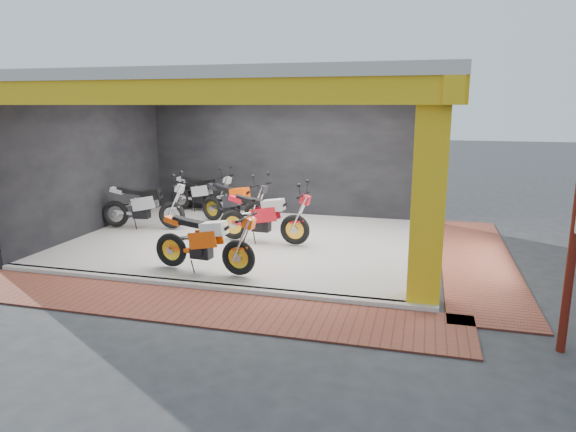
% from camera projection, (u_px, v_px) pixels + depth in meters
% --- Properties ---
extents(ground, '(80.00, 80.00, 0.00)m').
position_uv_depth(ground, '(221.00, 270.00, 9.81)').
color(ground, '#2D2D30').
rests_on(ground, ground).
extents(showroom_floor, '(8.00, 6.00, 0.10)m').
position_uv_depth(showroom_floor, '(254.00, 242.00, 11.69)').
color(showroom_floor, silver).
rests_on(showroom_floor, ground).
extents(showroom_ceiling, '(8.40, 6.40, 0.20)m').
position_uv_depth(showroom_ceiling, '(252.00, 81.00, 10.94)').
color(showroom_ceiling, beige).
rests_on(showroom_ceiling, corner_column).
extents(back_wall, '(8.20, 0.20, 3.50)m').
position_uv_depth(back_wall, '(289.00, 155.00, 14.26)').
color(back_wall, black).
rests_on(back_wall, ground).
extents(left_wall, '(0.20, 6.20, 3.50)m').
position_uv_depth(left_wall, '(92.00, 162.00, 12.37)').
color(left_wall, black).
rests_on(left_wall, ground).
extents(corner_column, '(0.50, 0.50, 3.50)m').
position_uv_depth(corner_column, '(429.00, 196.00, 7.78)').
color(corner_column, gold).
rests_on(corner_column, ground).
extents(header_beam_front, '(8.40, 0.30, 0.40)m').
position_uv_depth(header_beam_front, '(191.00, 92.00, 8.17)').
color(header_beam_front, gold).
rests_on(header_beam_front, corner_column).
extents(header_beam_right, '(0.30, 6.40, 0.40)m').
position_uv_depth(header_beam_right, '(447.00, 94.00, 9.99)').
color(header_beam_right, gold).
rests_on(header_beam_right, corner_column).
extents(floor_kerb, '(8.00, 0.20, 0.10)m').
position_uv_depth(floor_kerb, '(198.00, 286.00, 8.84)').
color(floor_kerb, silver).
rests_on(floor_kerb, ground).
extents(paver_front, '(9.00, 1.40, 0.03)m').
position_uv_depth(paver_front, '(177.00, 304.00, 8.11)').
color(paver_front, brown).
rests_on(paver_front, ground).
extents(paver_right, '(1.40, 7.00, 0.03)m').
position_uv_depth(paver_right, '(477.00, 259.00, 10.48)').
color(paver_right, brown).
rests_on(paver_right, ground).
extents(signpost, '(0.11, 0.37, 2.67)m').
position_uv_depth(signpost, '(574.00, 241.00, 6.28)').
color(signpost, '#5B150D').
rests_on(signpost, ground).
extents(moto_hero, '(2.23, 1.02, 1.32)m').
position_uv_depth(moto_hero, '(238.00, 241.00, 9.04)').
color(moto_hero, '#F54E0A').
rests_on(moto_hero, showroom_floor).
extents(moto_row_a, '(2.28, 0.96, 1.37)m').
position_uv_depth(moto_row_a, '(295.00, 215.00, 11.02)').
color(moto_row_a, red).
rests_on(moto_row_a, showroom_floor).
extents(moto_row_b, '(2.32, 1.16, 1.36)m').
position_uv_depth(moto_row_b, '(171.00, 202.00, 12.50)').
color(moto_row_b, '#A1A3A9').
rests_on(moto_row_b, showroom_floor).
extents(moto_row_c, '(2.33, 1.48, 1.34)m').
position_uv_depth(moto_row_c, '(255.00, 202.00, 12.58)').
color(moto_row_c, black).
rests_on(moto_row_c, showroom_floor).
extents(moto_row_d, '(2.18, 1.06, 1.28)m').
position_uv_depth(moto_row_d, '(221.00, 191.00, 14.37)').
color(moto_row_d, '#AFB2B7').
rests_on(moto_row_d, showroom_floor).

